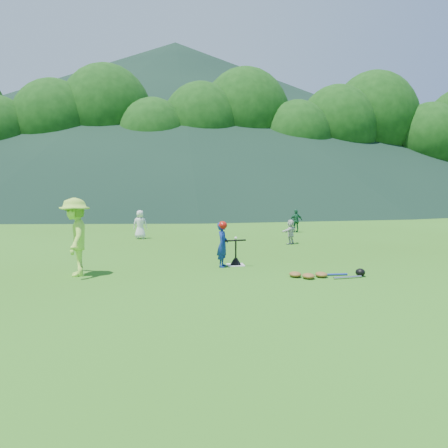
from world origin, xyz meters
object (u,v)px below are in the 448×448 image
at_px(home_plate, 236,265).
at_px(adult_coach, 75,237).
at_px(fielder_c, 296,221).
at_px(batter_child, 223,245).
at_px(equipment_pile, 322,274).
at_px(fielder_d, 291,232).
at_px(batting_tee, 236,261).
at_px(fielder_a, 140,224).

relative_size(home_plate, adult_coach, 0.24).
bearing_deg(fielder_c, batter_child, 52.95).
bearing_deg(home_plate, adult_coach, -167.99).
relative_size(home_plate, equipment_pile, 0.25).
bearing_deg(fielder_c, fielder_d, 62.13).
height_order(adult_coach, equipment_pile, adult_coach).
height_order(batter_child, batting_tee, batter_child).
xyz_separation_m(adult_coach, equipment_pile, (5.73, -0.93, -0.86)).
height_order(batter_child, fielder_c, batter_child).
bearing_deg(adult_coach, fielder_c, 129.31).
relative_size(fielder_c, batting_tee, 1.55).
xyz_separation_m(home_plate, fielder_c, (4.04, 7.96, 0.52)).
relative_size(fielder_a, equipment_pile, 0.64).
distance_m(fielder_c, equipment_pile, 10.02).
xyz_separation_m(home_plate, batting_tee, (0.00, 0.00, 0.12)).
relative_size(home_plate, fielder_c, 0.43).
bearing_deg(batter_child, fielder_d, -16.78).
xyz_separation_m(fielder_a, batting_tee, (2.93, -6.36, -0.45)).
height_order(fielder_a, batting_tee, fielder_a).
bearing_deg(batting_tee, fielder_a, 114.70).
height_order(fielder_a, fielder_d, fielder_a).
height_order(fielder_c, batting_tee, fielder_c).
relative_size(batting_tee, equipment_pile, 0.38).
distance_m(adult_coach, fielder_c, 11.92).
bearing_deg(equipment_pile, batting_tee, 134.68).
bearing_deg(fielder_d, home_plate, 12.36).
relative_size(batter_child, equipment_pile, 0.66).
bearing_deg(home_plate, batting_tee, 0.00).
relative_size(adult_coach, fielder_c, 1.75).
distance_m(batter_child, fielder_a, 7.01).
height_order(adult_coach, fielder_d, adult_coach).
bearing_deg(fielder_d, fielder_a, -67.01).
distance_m(home_plate, batting_tee, 0.12).
relative_size(home_plate, fielder_d, 0.50).
bearing_deg(fielder_c, batting_tee, 54.55).
xyz_separation_m(batter_child, adult_coach, (-3.60, -0.67, 0.33)).
xyz_separation_m(batter_child, fielder_a, (-2.55, 6.53, -0.01)).
bearing_deg(batting_tee, adult_coach, -167.99).
relative_size(batter_child, fielder_c, 1.12).
bearing_deg(batter_child, fielder_a, 40.50).
bearing_deg(home_plate, batter_child, -155.42).
distance_m(home_plate, adult_coach, 4.17).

